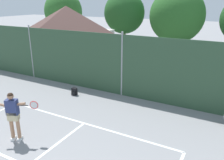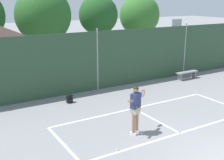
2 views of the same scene
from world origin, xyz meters
name	(u,v)px [view 1 (image 1 of 2)]	position (x,y,z in m)	size (l,w,h in m)	color
chainlink_fence	(122,66)	(0.00, 9.00, 1.62)	(26.09, 0.09, 3.39)	#2D4C33
clubhouse_building	(68,35)	(-6.56, 12.78, 2.31)	(5.96, 5.44, 4.45)	silver
treeline_backdrop	(167,16)	(-0.58, 18.64, 3.59)	(25.65, 4.09, 5.89)	brown
tennis_player	(13,112)	(-1.46, 3.34, 1.11)	(1.28, 0.76, 1.85)	silver
backpack_black	(74,92)	(-2.22, 7.77, 0.19)	(0.28, 0.25, 0.46)	black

